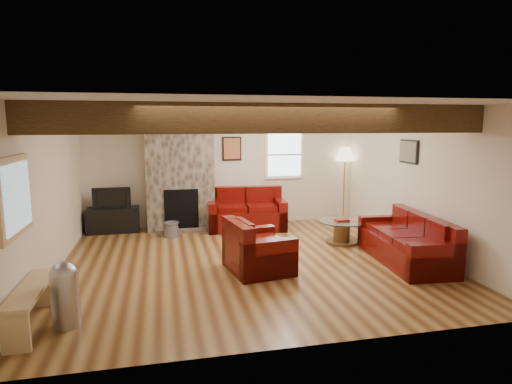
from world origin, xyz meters
TOP-DOWN VIEW (x-y plane):
  - room at (0.00, 0.00)m, footprint 8.00×8.00m
  - oak_beam at (0.00, -1.25)m, footprint 6.00×0.36m
  - chimney_breast at (-1.00, 2.49)m, footprint 1.40×0.67m
  - back_window at (1.35, 2.71)m, footprint 0.90×0.08m
  - hatch_window at (-2.96, -1.50)m, footprint 0.08×1.00m
  - ceiling_dome at (0.90, 0.90)m, footprint 0.40×0.40m
  - artwork_back at (0.15, 2.71)m, footprint 0.42×0.06m
  - artwork_right at (2.96, 0.30)m, footprint 0.06×0.55m
  - sofa_three at (2.48, -0.51)m, footprint 1.00×2.06m
  - loveseat at (0.38, 2.23)m, footprint 1.72×1.09m
  - armchair_red at (0.04, -0.42)m, footprint 1.02×1.12m
  - coffee_table at (1.92, 0.73)m, footprint 0.89×0.89m
  - tv_cabinet at (-2.40, 2.53)m, footprint 1.04×0.42m
  - television at (-2.40, 2.53)m, footprint 0.75×0.10m
  - floor_lamp at (2.76, 2.55)m, footprint 0.44×0.44m
  - pine_bench at (-2.83, -1.70)m, footprint 0.29×1.24m
  - pedal_bin at (-2.46, -1.75)m, footprint 0.38×0.38m
  - coal_bucket at (-1.22, 1.91)m, footprint 0.32×0.32m

SIDE VIEW (x-z plane):
  - coal_bucket at x=-1.22m, z-range 0.00..0.30m
  - coffee_table at x=1.92m, z-range -0.01..0.45m
  - pine_bench at x=-2.83m, z-range 0.00..0.46m
  - tv_cabinet at x=-2.40m, z-range 0.00..0.52m
  - pedal_bin at x=-2.46m, z-range 0.00..0.76m
  - sofa_three at x=2.48m, z-range 0.00..0.77m
  - armchair_red at x=0.04m, z-range 0.00..0.80m
  - loveseat at x=0.38m, z-range 0.00..0.87m
  - television at x=-2.40m, z-range 0.52..0.96m
  - chimney_breast at x=-1.00m, z-range -0.03..2.47m
  - room at x=0.00m, z-range -2.75..5.25m
  - hatch_window at x=-2.96m, z-range 1.00..1.90m
  - floor_lamp at x=2.76m, z-range 0.60..2.31m
  - back_window at x=1.35m, z-range 1.00..2.10m
  - artwork_back at x=0.15m, z-range 1.44..1.96m
  - artwork_right at x=2.96m, z-range 1.54..1.96m
  - oak_beam at x=0.00m, z-range 2.12..2.50m
  - ceiling_dome at x=0.90m, z-range 2.35..2.53m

